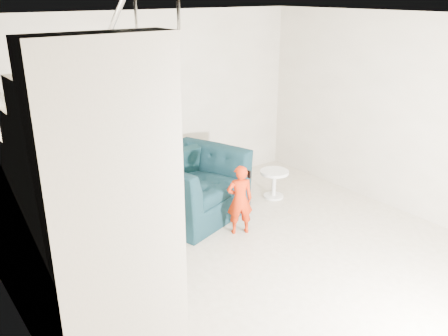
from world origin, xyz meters
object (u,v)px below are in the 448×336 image
at_px(armchair, 189,186).
at_px(toddler, 240,200).
at_px(staircase, 75,229).
at_px(side_table, 274,179).

height_order(armchair, toddler, toddler).
relative_size(armchair, staircase, 0.38).
xyz_separation_m(side_table, staircase, (-3.36, -1.00, 0.66)).
relative_size(armchair, toddler, 1.49).
distance_m(side_table, staircase, 3.56).
relative_size(toddler, side_table, 2.16).
xyz_separation_m(armchair, toddler, (0.24, -0.81, 0.02)).
bearing_deg(side_table, toddler, -153.36).
bearing_deg(armchair, side_table, -27.74).
bearing_deg(armchair, staircase, -165.40).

